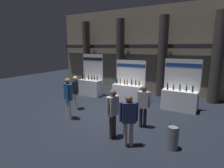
% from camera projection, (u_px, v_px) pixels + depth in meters
% --- Properties ---
extents(ground_plane, '(27.10, 27.10, 0.00)m').
position_uv_depth(ground_plane, '(105.00, 112.00, 8.66)').
color(ground_plane, black).
extents(hall_colonnade, '(13.55, 1.08, 5.57)m').
position_uv_depth(hall_colonnade, '(143.00, 52.00, 12.11)').
color(hall_colonnade, gray).
rests_on(hall_colonnade, ground_plane).
extents(exhibitor_booth_0, '(1.49, 0.66, 2.58)m').
position_uv_depth(exhibitor_booth_0, '(91.00, 86.00, 11.47)').
color(exhibitor_booth_0, white).
rests_on(exhibitor_booth_0, ground_plane).
extents(exhibitor_booth_1, '(1.76, 0.66, 2.31)m').
position_uv_depth(exhibitor_booth_1, '(128.00, 92.00, 10.07)').
color(exhibitor_booth_1, white).
rests_on(exhibitor_booth_1, ground_plane).
extents(exhibitor_booth_2, '(1.69, 0.66, 2.46)m').
position_uv_depth(exhibitor_booth_2, '(179.00, 98.00, 8.79)').
color(exhibitor_booth_2, white).
rests_on(exhibitor_booth_2, ground_plane).
extents(trash_bin, '(0.36, 0.36, 0.72)m').
position_uv_depth(trash_bin, '(172.00, 138.00, 5.44)').
color(trash_bin, slate).
rests_on(trash_bin, ground_plane).
extents(visitor_0, '(0.49, 0.43, 1.64)m').
position_uv_depth(visitor_0, '(129.00, 116.00, 5.46)').
color(visitor_0, '#ADA393').
rests_on(visitor_0, ground_plane).
extents(visitor_1, '(0.38, 0.42, 1.66)m').
position_uv_depth(visitor_1, '(76.00, 90.00, 8.82)').
color(visitor_1, silver).
rests_on(visitor_1, ground_plane).
extents(visitor_2, '(0.31, 0.52, 1.68)m').
position_uv_depth(visitor_2, '(113.00, 110.00, 5.99)').
color(visitor_2, '#47382D').
rests_on(visitor_2, ground_plane).
extents(visitor_3, '(0.54, 0.33, 1.77)m').
position_uv_depth(visitor_3, '(68.00, 95.00, 7.61)').
color(visitor_3, silver).
rests_on(visitor_3, ground_plane).
extents(visitor_4, '(0.49, 0.32, 1.63)m').
position_uv_depth(visitor_4, '(143.00, 103.00, 6.78)').
color(visitor_4, '#23232D').
rests_on(visitor_4, ground_plane).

